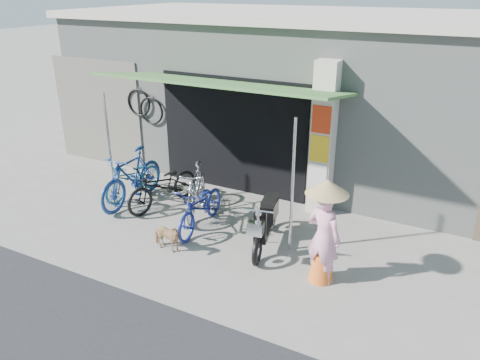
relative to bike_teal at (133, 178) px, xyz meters
The scene contains 13 objects.
ground 3.21m from the bike_teal, 23.47° to the right, with size 80.00×80.00×0.00m, color gray.
bicycle_shop 5.02m from the bike_teal, 52.69° to the left, with size 12.30×5.30×3.66m.
shop_pillar 4.10m from the bike_teal, 17.37° to the left, with size 0.42×0.44×3.00m.
awning 2.93m from the bike_teal, 10.10° to the left, with size 4.60×1.88×2.72m.
neighbour_left 2.62m from the bike_teal, 147.57° to the left, with size 2.60×0.06×2.60m, color #6B665B.
bike_teal is the anchor object (origin of this frame).
bike_blue 0.38m from the bike_teal, 52.72° to the right, with size 0.54×1.90×1.14m, color navy.
bike_black 0.89m from the bike_teal, ahead, with size 0.62×1.77×0.93m, color black.
bike_silver 1.66m from the bike_teal, ahead, with size 0.47×1.67×1.00m, color #9E9EA3.
bike_navy 2.14m from the bike_teal, 15.30° to the right, with size 0.59×1.69×0.89m, color navy.
street_dog 2.48m from the bike_teal, 38.10° to the right, with size 0.28×0.62×0.52m, color tan.
moped 3.42m from the bike_teal, ahead, with size 0.62×1.71×0.98m.
nun 4.74m from the bike_teal, 13.90° to the right, with size 0.64×0.64×1.69m.
Camera 1 is at (3.36, -5.87, 4.28)m, focal length 35.00 mm.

